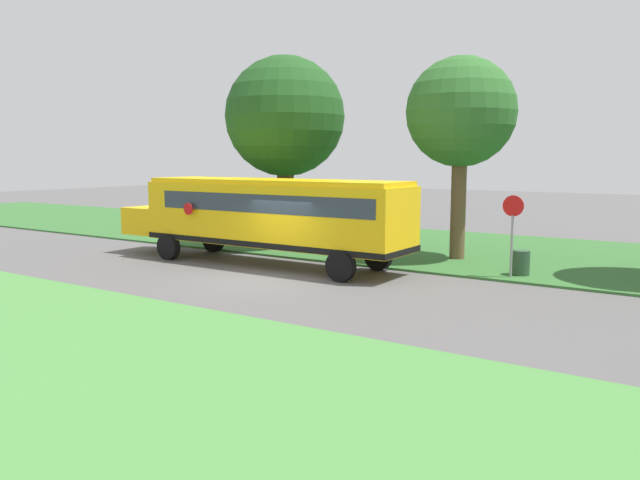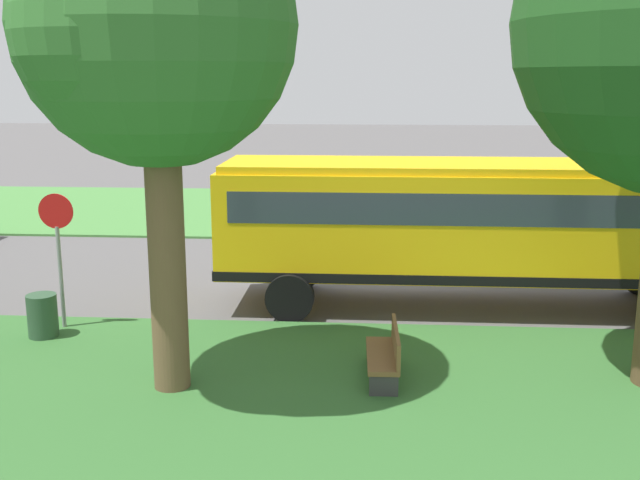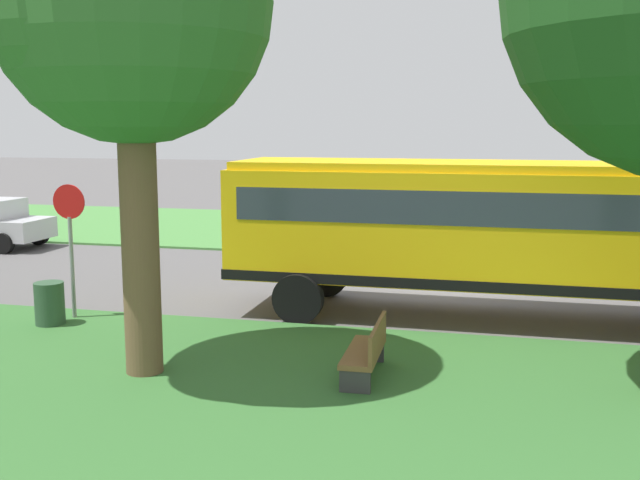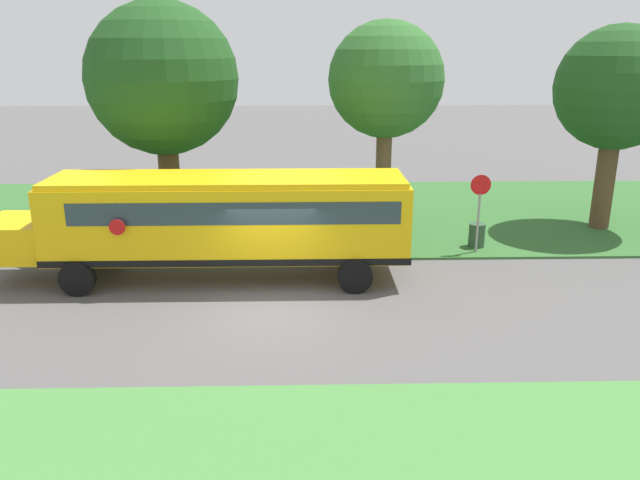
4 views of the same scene
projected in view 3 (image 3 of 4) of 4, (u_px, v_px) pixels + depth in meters
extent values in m
plane|color=#565454|center=(435.00, 290.00, 17.81)|extent=(120.00, 120.00, 0.00)
cube|color=#33662D|center=(354.00, 480.00, 8.20)|extent=(12.00, 80.00, 0.08)
cube|color=#47843D|center=(457.00, 234.00, 26.45)|extent=(10.00, 80.00, 0.07)
cube|color=yellow|center=(493.00, 226.00, 14.84)|extent=(2.50, 10.50, 2.20)
cube|color=yellow|center=(495.00, 166.00, 14.66)|extent=(2.35, 10.29, 0.16)
cube|color=black|center=(491.00, 274.00, 14.99)|extent=(2.54, 10.54, 0.20)
cube|color=#2D3842|center=(478.00, 202.00, 14.84)|extent=(2.53, 9.24, 0.64)
cylinder|color=red|center=(637.00, 214.00, 15.51)|extent=(0.03, 0.44, 0.44)
cylinder|color=black|center=(327.00, 274.00, 17.11)|extent=(0.30, 1.00, 1.00)
cylinder|color=black|center=(298.00, 299.00, 14.71)|extent=(0.30, 1.00, 1.00)
cylinder|color=black|center=(3.00, 243.00, 22.65)|extent=(0.22, 0.64, 0.64)
cylinder|color=black|center=(39.00, 235.00, 24.38)|extent=(0.22, 0.64, 0.64)
cylinder|color=brown|center=(140.00, 247.00, 11.37)|extent=(0.57, 0.57, 4.10)
sphere|color=#2D6628|center=(131.00, 2.00, 10.81)|extent=(4.12, 4.12, 4.12)
sphere|color=#2D6628|center=(73.00, 5.00, 10.24)|extent=(2.55, 2.55, 2.55)
cylinder|color=gray|center=(72.00, 269.00, 14.81)|extent=(0.08, 0.08, 2.10)
cylinder|color=red|center=(69.00, 202.00, 14.60)|extent=(0.03, 0.68, 0.68)
cube|color=brown|center=(363.00, 353.00, 11.41)|extent=(1.61, 0.54, 0.08)
cube|color=brown|center=(378.00, 338.00, 11.32)|extent=(1.60, 0.10, 0.44)
cube|color=#333333|center=(370.00, 352.00, 12.16)|extent=(0.09, 0.45, 0.45)
cube|color=#333333|center=(355.00, 383.00, 10.73)|extent=(0.09, 0.45, 0.45)
cylinder|color=#2D4C33|center=(50.00, 305.00, 14.38)|extent=(0.56, 0.56, 0.90)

